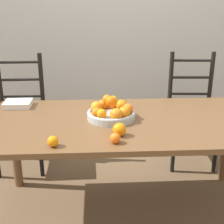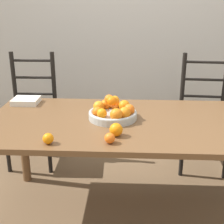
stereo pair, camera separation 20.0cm
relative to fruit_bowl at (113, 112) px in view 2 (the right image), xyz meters
The scene contains 10 objects.
ground_plane 0.79m from the fruit_bowl, 14.99° to the right, with size 12.00×12.00×0.00m, color brown.
wall_back 1.55m from the fruit_bowl, 85.56° to the left, with size 8.00×0.06×2.60m.
dining_table 0.18m from the fruit_bowl, 14.99° to the right, with size 1.93×0.93×0.73m.
fruit_bowl is the anchor object (origin of this frame).
orange_loose_0 0.39m from the fruit_bowl, 90.05° to the right, with size 0.06×0.06×0.06m.
orange_loose_1 0.54m from the fruit_bowl, 129.91° to the right, with size 0.06×0.06×0.06m.
orange_loose_2 0.29m from the fruit_bowl, 83.76° to the right, with size 0.08×0.08×0.08m.
chair_left 1.11m from the fruit_bowl, 137.85° to the left, with size 0.43×0.41×1.04m.
chair_right 1.10m from the fruit_bowl, 42.28° to the left, with size 0.44×0.43×1.04m.
book_stack 0.75m from the fruit_bowl, 157.23° to the left, with size 0.20×0.17×0.04m.
Camera 2 is at (-0.02, -1.95, 1.49)m, focal length 50.00 mm.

